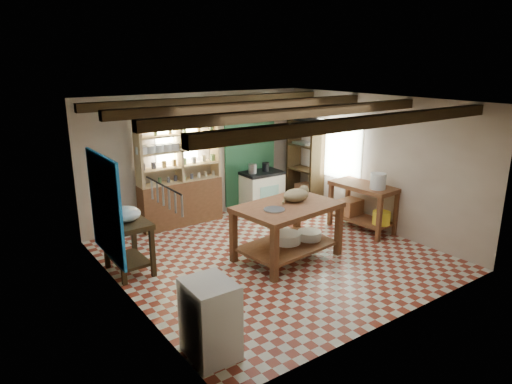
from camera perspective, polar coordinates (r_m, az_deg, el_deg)
floor at (r=7.87m, az=2.05°, el=-8.00°), size 5.00×5.00×0.02m
ceiling at (r=7.21m, az=2.26°, el=11.28°), size 5.00×5.00×0.02m
wall_back at (r=9.49m, az=-7.09°, el=4.41°), size 5.00×0.04×2.60m
wall_front at (r=5.75m, az=17.52°, el=-4.04°), size 5.00×0.04×2.60m
wall_left at (r=6.29m, az=-16.25°, el=-2.19°), size 0.04×5.00×2.60m
wall_right at (r=9.13m, az=14.73°, el=3.55°), size 0.04×5.00×2.60m
ceiling_beams at (r=7.22m, az=2.25°, el=10.34°), size 5.00×3.80×0.15m
blue_wall_patch at (r=7.18m, az=-18.32°, el=-1.78°), size 0.04×1.40×1.60m
green_wall_patch at (r=10.11m, az=-0.75°, el=4.97°), size 1.30×0.04×2.30m
window_back at (r=9.17m, az=-9.88°, el=6.44°), size 0.90×0.02×0.80m
window_right at (r=9.76m, az=10.22°, el=5.20°), size 0.02×1.30×1.20m
utensil_rail at (r=5.10m, az=-11.49°, el=-0.47°), size 0.06×0.90×0.28m
pot_rack at (r=9.63m, az=0.68°, el=10.01°), size 0.86×0.12×0.36m
shelving_unit at (r=9.12m, az=-9.52°, el=2.55°), size 1.70×0.34×2.20m
tall_rack at (r=10.27m, az=6.14°, el=3.63°), size 0.40×0.86×2.00m
work_table at (r=7.62m, az=3.90°, el=-4.97°), size 1.77×1.28×0.94m
stove at (r=10.10m, az=0.74°, el=0.18°), size 0.89×0.62×0.86m
prep_table at (r=7.40m, az=-15.64°, el=-6.59°), size 0.59×0.85×0.85m
white_cabinet at (r=5.27m, az=-5.77°, el=-15.55°), size 0.51×0.61×0.90m
right_counter at (r=9.10m, az=13.15°, el=-1.87°), size 0.73×1.33×0.92m
cat at (r=7.64m, az=5.02°, el=-0.40°), size 0.54×0.47×0.21m
steel_tray at (r=7.19m, az=2.30°, el=-2.20°), size 0.37×0.37×0.02m
basin_large at (r=7.74m, az=3.87°, el=-5.73°), size 0.53×0.53×0.17m
basin_small at (r=7.92m, az=6.69°, el=-5.36°), size 0.45×0.45×0.14m
kettle_left at (r=9.83m, az=-0.45°, el=2.95°), size 0.18×0.18×0.21m
kettle_right at (r=10.02m, az=1.22°, el=3.16°), size 0.16×0.16×0.19m
enamel_bowl at (r=7.22m, az=-15.96°, el=-2.66°), size 0.46×0.46×0.22m
white_bucket at (r=8.70m, az=15.02°, el=1.32°), size 0.31×0.31×0.29m
wicker_basket at (r=9.29m, az=11.67°, el=-1.82°), size 0.46×0.38×0.30m
yellow_tub at (r=8.88m, az=15.40°, el=-3.14°), size 0.35×0.35×0.24m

